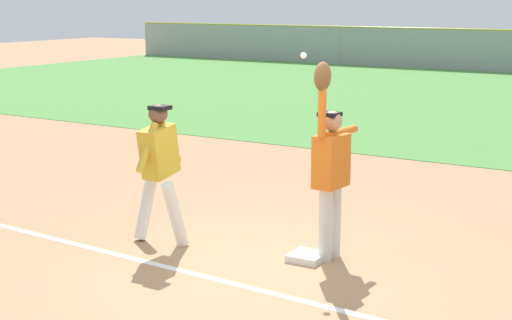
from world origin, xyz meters
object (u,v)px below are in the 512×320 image
Objects in this scene: runner at (159,164)px; parked_car_red at (429,48)px; baseball at (303,55)px; first_base at (307,257)px; fielder at (330,164)px.

parked_car_red is at bearing 102.10° from runner.
runner is 23.24× the size of baseball.
baseball is (1.58, 0.68, 1.31)m from runner.
first_base is 2.30m from baseball.
baseball is at bearing -70.25° from parked_car_red.
runner reaches higher than first_base.
baseball reaches higher than runner.
fielder is at bearing -69.52° from parked_car_red.
fielder is 1.27m from baseball.
baseball reaches higher than first_base.
first_base is 0.22× the size of runner.
first_base is at bearing -51.60° from baseball.
fielder reaches higher than first_base.
fielder is 2.09m from runner.
first_base is 0.08× the size of parked_car_red.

